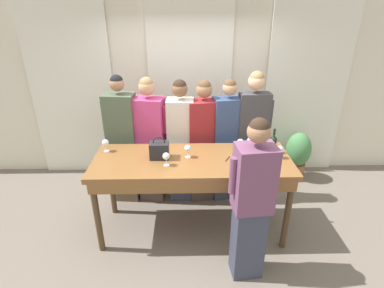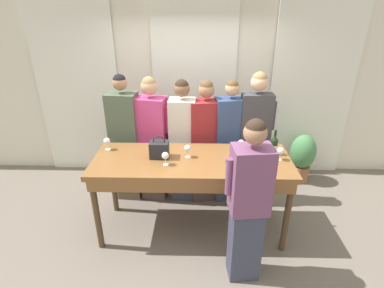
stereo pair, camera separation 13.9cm
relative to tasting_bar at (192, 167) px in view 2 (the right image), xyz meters
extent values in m
plane|color=#70665B|center=(0.00, 0.02, -0.91)|extent=(18.00, 18.00, 0.00)
cube|color=silver|center=(0.00, 1.63, 0.49)|extent=(12.00, 0.06, 2.80)
cube|color=white|center=(-1.83, 1.57, 0.44)|extent=(1.28, 0.03, 2.69)
cube|color=white|center=(0.00, 1.57, 0.44)|extent=(1.28, 0.03, 2.69)
cube|color=white|center=(1.83, 1.57, 0.44)|extent=(1.28, 0.03, 2.69)
cube|color=brown|center=(0.00, 0.02, 0.07)|extent=(2.28, 0.85, 0.06)
cube|color=brown|center=(0.00, -0.39, -0.02)|extent=(2.19, 0.03, 0.12)
cylinder|color=#4C3823|center=(-1.07, -0.33, -0.43)|extent=(0.07, 0.07, 0.94)
cylinder|color=#4C3823|center=(1.07, -0.33, -0.43)|extent=(0.07, 0.07, 0.94)
cylinder|color=#4C3823|center=(-1.07, 0.37, -0.43)|extent=(0.07, 0.07, 0.94)
cylinder|color=#4C3823|center=(1.07, 0.37, -0.43)|extent=(0.07, 0.07, 0.94)
cylinder|color=black|center=(0.96, 0.16, 0.19)|extent=(0.08, 0.08, 0.19)
cone|color=black|center=(0.96, 0.16, 0.31)|extent=(0.08, 0.08, 0.04)
cylinder|color=black|center=(0.96, 0.16, 0.37)|extent=(0.03, 0.03, 0.08)
cylinder|color=white|center=(0.96, 0.16, 0.18)|extent=(0.08, 0.08, 0.07)
cube|color=#232328|center=(-0.38, 0.06, 0.19)|extent=(0.22, 0.16, 0.19)
torus|color=#232328|center=(-0.38, 0.06, 0.30)|extent=(0.14, 0.01, 0.14)
cylinder|color=white|center=(0.71, 0.27, 0.10)|extent=(0.06, 0.06, 0.00)
cylinder|color=white|center=(0.71, 0.27, 0.14)|extent=(0.01, 0.01, 0.08)
sphere|color=white|center=(0.71, 0.27, 0.21)|extent=(0.08, 0.08, 0.08)
cylinder|color=white|center=(-1.03, 0.25, 0.10)|extent=(0.06, 0.06, 0.00)
cylinder|color=white|center=(-1.03, 0.25, 0.14)|extent=(0.01, 0.01, 0.08)
sphere|color=white|center=(-1.03, 0.25, 0.21)|extent=(0.08, 0.08, 0.08)
cylinder|color=white|center=(-0.29, -0.12, 0.10)|extent=(0.06, 0.06, 0.00)
cylinder|color=white|center=(-0.29, -0.12, 0.14)|extent=(0.01, 0.01, 0.08)
sphere|color=white|center=(-0.29, -0.12, 0.21)|extent=(0.08, 0.08, 0.08)
cylinder|color=white|center=(0.54, -0.32, 0.10)|extent=(0.06, 0.06, 0.00)
cylinder|color=white|center=(0.54, -0.32, 0.14)|extent=(0.01, 0.01, 0.08)
sphere|color=white|center=(0.54, -0.32, 0.21)|extent=(0.08, 0.08, 0.08)
cylinder|color=white|center=(0.59, 0.23, 0.10)|extent=(0.06, 0.06, 0.00)
cylinder|color=white|center=(0.59, 0.23, 0.14)|extent=(0.01, 0.01, 0.08)
sphere|color=white|center=(0.59, 0.23, 0.21)|extent=(0.08, 0.08, 0.08)
cylinder|color=white|center=(-0.05, 0.07, 0.10)|extent=(0.06, 0.06, 0.00)
cylinder|color=white|center=(-0.05, 0.07, 0.14)|extent=(0.01, 0.01, 0.08)
sphere|color=white|center=(-0.05, 0.07, 0.21)|extent=(0.08, 0.08, 0.08)
cylinder|color=white|center=(1.00, 0.02, 0.10)|extent=(0.06, 0.06, 0.00)
cylinder|color=white|center=(1.00, 0.02, 0.14)|extent=(0.01, 0.01, 0.08)
sphere|color=white|center=(1.00, 0.02, 0.21)|extent=(0.08, 0.08, 0.08)
cylinder|color=black|center=(0.41, 0.01, 0.10)|extent=(0.07, 0.12, 0.01)
cube|color=brown|center=(-0.93, 0.72, -0.46)|extent=(0.35, 0.26, 0.88)
cube|color=#4C5B47|center=(-0.93, 0.72, 0.33)|extent=(0.41, 0.31, 0.70)
sphere|color=#9E7051|center=(-0.93, 0.72, 0.81)|extent=(0.19, 0.19, 0.19)
sphere|color=black|center=(-0.93, 0.72, 0.84)|extent=(0.17, 0.17, 0.17)
cylinder|color=#4C5B47|center=(-0.72, 0.70, 0.38)|extent=(0.08, 0.08, 0.38)
cylinder|color=#4C5B47|center=(-1.15, 0.74, 0.38)|extent=(0.08, 0.08, 0.38)
cube|color=#473833|center=(-0.56, 0.72, -0.48)|extent=(0.38, 0.29, 0.85)
cube|color=#C63D7A|center=(-0.56, 0.72, 0.28)|extent=(0.44, 0.34, 0.67)
sphere|color=tan|center=(-0.56, 0.72, 0.76)|extent=(0.21, 0.21, 0.21)
sphere|color=#93754C|center=(-0.56, 0.72, 0.80)|extent=(0.19, 0.19, 0.19)
cylinder|color=#C63D7A|center=(-0.34, 0.68, 0.33)|extent=(0.08, 0.08, 0.37)
cylinder|color=#C63D7A|center=(-0.78, 0.75, 0.33)|extent=(0.08, 0.08, 0.37)
cube|color=#383D51|center=(-0.14, 0.72, -0.49)|extent=(0.31, 0.24, 0.84)
cube|color=silver|center=(-0.14, 0.72, 0.27)|extent=(0.36, 0.28, 0.66)
sphere|color=brown|center=(-0.14, 0.72, 0.74)|extent=(0.21, 0.21, 0.21)
sphere|color=#332319|center=(-0.14, 0.72, 0.77)|extent=(0.18, 0.18, 0.18)
cylinder|color=silver|center=(0.05, 0.71, 0.32)|extent=(0.07, 0.07, 0.37)
cylinder|color=silver|center=(-0.34, 0.72, 0.32)|extent=(0.07, 0.07, 0.37)
cube|color=#473833|center=(0.17, 0.72, -0.49)|extent=(0.40, 0.29, 0.83)
cube|color=maroon|center=(0.17, 0.72, 0.26)|extent=(0.47, 0.34, 0.66)
sphere|color=#9E7051|center=(0.17, 0.72, 0.73)|extent=(0.21, 0.21, 0.21)
sphere|color=brown|center=(0.17, 0.72, 0.76)|extent=(0.18, 0.18, 0.18)
cylinder|color=maroon|center=(0.40, 0.75, 0.31)|extent=(0.08, 0.08, 0.36)
cylinder|color=maroon|center=(-0.06, 0.68, 0.31)|extent=(0.08, 0.08, 0.36)
cube|color=#383D51|center=(0.50, 0.72, -0.48)|extent=(0.37, 0.26, 0.85)
cube|color=#334775|center=(0.50, 0.72, 0.28)|extent=(0.44, 0.31, 0.67)
sphere|color=tan|center=(0.50, 0.72, 0.75)|extent=(0.19, 0.19, 0.19)
sphere|color=brown|center=(0.50, 0.72, 0.78)|extent=(0.16, 0.16, 0.16)
cylinder|color=#334775|center=(0.72, 0.76, 0.33)|extent=(0.08, 0.08, 0.37)
cylinder|color=#334775|center=(0.28, 0.68, 0.33)|extent=(0.08, 0.08, 0.37)
cube|color=#473833|center=(0.83, 0.72, -0.46)|extent=(0.35, 0.19, 0.89)
cube|color=#3D3D42|center=(0.83, 0.72, 0.33)|extent=(0.41, 0.22, 0.70)
sphere|color=#DBAD89|center=(0.83, 0.72, 0.83)|extent=(0.22, 0.22, 0.22)
sphere|color=#93754C|center=(0.83, 0.72, 0.87)|extent=(0.19, 0.19, 0.19)
cylinder|color=#3D3D42|center=(1.05, 0.72, 0.38)|extent=(0.07, 0.07, 0.39)
cylinder|color=#3D3D42|center=(0.61, 0.71, 0.38)|extent=(0.07, 0.07, 0.39)
cube|color=#383D51|center=(0.55, -0.69, -0.49)|extent=(0.33, 0.26, 0.84)
cube|color=#704266|center=(0.55, -0.69, 0.26)|extent=(0.39, 0.31, 0.66)
sphere|color=#9E7051|center=(0.55, -0.69, 0.73)|extent=(0.21, 0.21, 0.21)
sphere|color=#332319|center=(0.55, -0.69, 0.76)|extent=(0.18, 0.18, 0.18)
cylinder|color=#704266|center=(0.35, -0.71, 0.31)|extent=(0.08, 0.08, 0.36)
cylinder|color=#704266|center=(0.75, -0.66, 0.31)|extent=(0.08, 0.08, 0.36)
cylinder|color=#935B3D|center=(1.73, 1.22, -0.77)|extent=(0.29, 0.29, 0.27)
ellipsoid|color=#47844C|center=(1.73, 1.22, -0.39)|extent=(0.39, 0.39, 0.56)
camera|label=1|loc=(-0.07, -3.02, 1.72)|focal=28.00mm
camera|label=2|loc=(0.07, -3.02, 1.72)|focal=28.00mm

